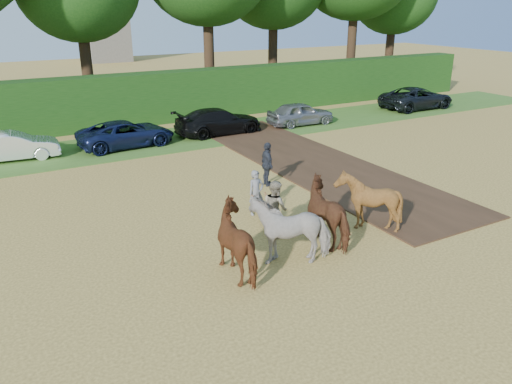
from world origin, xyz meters
TOP-DOWN VIEW (x-y plane):
  - ground at (0.00, 0.00)m, footprint 120.00×120.00m
  - earth_strip at (1.50, 7.00)m, footprint 4.50×17.00m
  - grass_verge at (0.00, 14.00)m, footprint 50.00×5.00m
  - hedgerow at (0.00, 18.50)m, footprint 46.00×1.60m
  - spectator_near at (-3.89, 1.36)m, footprint 0.70×0.89m
  - spectator_far at (-1.83, 5.36)m, footprint 0.61×1.10m
  - plough_team at (-3.50, 0.07)m, footprint 6.20×4.67m
  - parked_cars at (1.04, 13.82)m, footprint 35.24×2.62m

SIDE VIEW (x-z plane):
  - ground at x=0.00m, z-range 0.00..0.00m
  - grass_verge at x=0.00m, z-range 0.00..0.03m
  - earth_strip at x=1.50m, z-range 0.00..0.05m
  - parked_cars at x=1.04m, z-range -0.04..1.45m
  - spectator_far at x=-1.83m, z-range 0.00..1.77m
  - spectator_near at x=-3.89m, z-range 0.00..1.78m
  - plough_team at x=-3.50m, z-range -0.01..1.89m
  - hedgerow at x=0.00m, z-range 0.00..3.00m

